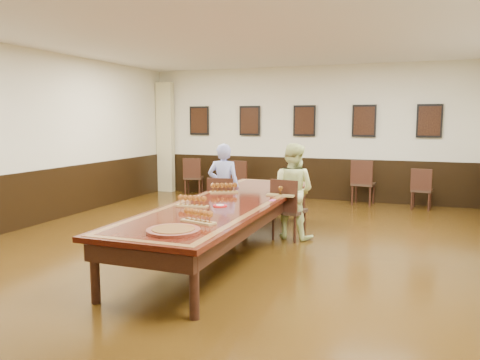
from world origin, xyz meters
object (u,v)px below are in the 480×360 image
at_px(chair_woman, 289,209).
at_px(person_woman, 292,191).
at_px(spare_chair_d, 422,189).
at_px(conference_table, 228,210).
at_px(spare_chair_a, 194,176).
at_px(spare_chair_b, 244,179).
at_px(carved_platter, 173,231).
at_px(chair_man, 223,204).
at_px(person_man, 224,187).
at_px(spare_chair_c, 363,182).

height_order(chair_woman, person_woman, person_woman).
distance_m(spare_chair_d, conference_table, 5.22).
distance_m(chair_woman, person_woman, 0.30).
bearing_deg(chair_woman, spare_chair_a, -34.93).
bearing_deg(spare_chair_b, person_woman, 133.57).
xyz_separation_m(person_woman, carved_platter, (-0.51, -3.09, -0.01)).
height_order(chair_man, chair_woman, chair_woman).
relative_size(spare_chair_a, conference_table, 0.19).
bearing_deg(carved_platter, person_man, 103.24).
height_order(spare_chair_c, carved_platter, spare_chair_c).
relative_size(spare_chair_d, person_man, 0.59).
height_order(spare_chair_c, spare_chair_d, spare_chair_c).
distance_m(chair_man, conference_table, 1.27).
relative_size(person_woman, conference_table, 0.31).
height_order(person_woman, conference_table, person_woman).
bearing_deg(spare_chair_d, spare_chair_c, 1.17).
bearing_deg(spare_chair_c, spare_chair_d, 179.91).
bearing_deg(conference_table, spare_chair_b, 107.30).
bearing_deg(chair_man, person_man, -90.00).
xyz_separation_m(conference_table, carved_platter, (0.17, -1.98, 0.16)).
distance_m(spare_chair_a, spare_chair_d, 5.48).
distance_m(spare_chair_c, spare_chair_d, 1.25).
height_order(spare_chair_a, person_man, person_man).
xyz_separation_m(chair_woman, carved_platter, (-0.49, -2.98, 0.27)).
xyz_separation_m(spare_chair_b, spare_chair_d, (4.11, -0.03, -0.02)).
height_order(spare_chair_b, spare_chair_d, spare_chair_b).
relative_size(spare_chair_b, carved_platter, 1.45).
bearing_deg(chair_woman, spare_chair_c, -92.03).
distance_m(spare_chair_a, conference_table, 5.29).
relative_size(chair_woman, person_man, 0.65).
bearing_deg(chair_man, spare_chair_b, -87.33).
distance_m(chair_woman, conference_table, 1.21).
distance_m(spare_chair_d, carved_platter, 6.92).
height_order(spare_chair_a, spare_chair_d, spare_chair_a).
xyz_separation_m(chair_woman, spare_chair_b, (-2.06, 3.48, -0.03)).
bearing_deg(chair_woman, conference_table, 67.34).
relative_size(spare_chair_c, person_woman, 0.66).
distance_m(chair_woman, person_man, 1.29).
height_order(chair_woman, carved_platter, chair_woman).
height_order(spare_chair_d, carved_platter, spare_chair_d).
height_order(chair_man, carved_platter, chair_man).
relative_size(spare_chair_b, spare_chair_d, 1.05).
distance_m(spare_chair_b, spare_chair_d, 4.11).
distance_m(person_woman, conference_table, 1.31).
relative_size(chair_woman, spare_chair_c, 0.97).
bearing_deg(spare_chair_d, chair_man, 52.99).
bearing_deg(carved_platter, spare_chair_b, 103.68).
xyz_separation_m(person_woman, conference_table, (-0.68, -1.11, -0.17)).
relative_size(spare_chair_d, conference_table, 0.18).
bearing_deg(spare_chair_a, spare_chair_c, 166.79).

